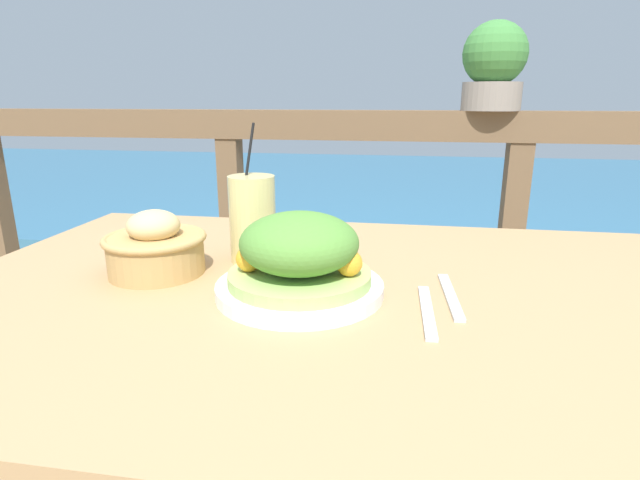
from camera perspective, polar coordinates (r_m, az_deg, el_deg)
patio_table at (r=0.84m, az=0.81°, el=-10.91°), size 1.28×0.87×0.72m
railing_fence at (r=1.62m, az=5.34°, el=4.89°), size 2.80×0.08×0.98m
sea_backdrop at (r=4.17m, az=7.72°, el=4.18°), size 12.00×4.00×0.34m
salad_plate at (r=0.75m, az=-2.36°, el=-2.36°), size 0.26×0.26×0.13m
drink_glass at (r=0.92m, az=-7.71°, el=2.41°), size 0.08×0.08×0.25m
bread_basket at (r=0.90m, az=-18.28°, el=-0.81°), size 0.17×0.17×0.11m
potted_plant at (r=1.61m, az=19.26°, el=18.29°), size 0.18×0.18×0.25m
fork at (r=0.73m, az=12.15°, el=-7.93°), size 0.02×0.18×0.00m
knife at (r=0.79m, az=14.68°, el=-6.18°), size 0.03×0.18×0.00m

